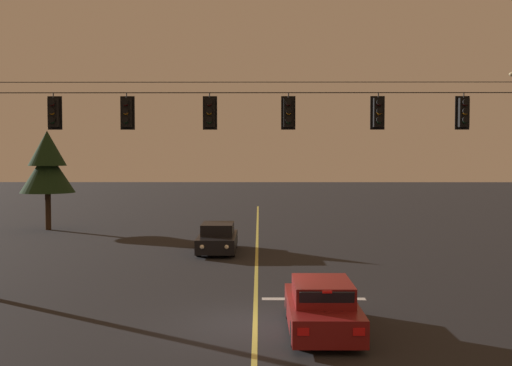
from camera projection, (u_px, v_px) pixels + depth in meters
ground_plane at (255, 324)px, 17.38m from camera, size 180.00×180.00×0.00m
lane_centre_stripe at (257, 264)px, 27.02m from camera, size 0.14×60.00×0.01m
stop_bar_paint at (314, 299)px, 20.42m from camera, size 3.40×0.36×0.01m
signal_span_assembly at (256, 169)px, 20.83m from camera, size 21.00×0.32×8.18m
traffic_light_leftmost at (53, 113)px, 20.76m from camera, size 0.48×0.41×1.22m
traffic_light_left_inner at (127, 112)px, 20.75m from camera, size 0.48×0.41×1.22m
traffic_light_centre at (210, 112)px, 20.74m from camera, size 0.48×0.41×1.22m
traffic_light_right_inner at (288, 112)px, 20.72m from camera, size 0.48×0.41×1.22m
traffic_light_rightmost at (378, 112)px, 20.71m from camera, size 0.48×0.41×1.22m
traffic_light_far_right at (464, 112)px, 20.69m from camera, size 0.48×0.41×1.22m
car_waiting_near_lane at (322, 308)px, 16.61m from camera, size 1.80×4.33×1.39m
car_oncoming_lead at (218, 239)px, 30.28m from camera, size 1.80×4.42×1.39m
tree_verge_far at (47, 165)px, 39.04m from camera, size 3.38×3.38×6.23m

